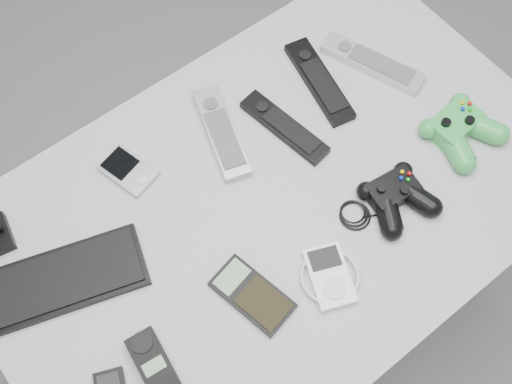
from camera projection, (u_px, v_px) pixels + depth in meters
floor at (267, 294)px, 1.84m from camera, size 3.50×3.50×0.00m
desk at (276, 212)px, 1.20m from camera, size 1.13×0.73×0.76m
pda_keyboard at (65, 279)px, 1.07m from camera, size 0.31×0.20×0.02m
pda at (128, 170)px, 1.16m from camera, size 0.09×0.12×0.02m
remote_silver_a at (221, 132)px, 1.19m from camera, size 0.12×0.22×0.02m
remote_black_a at (284, 127)px, 1.20m from camera, size 0.08×0.21×0.02m
remote_black_b at (319, 81)px, 1.25m from camera, size 0.10×0.23×0.02m
remote_silver_b at (372, 63)px, 1.27m from camera, size 0.13×0.23×0.02m
cordless_handset at (160, 377)px, 0.99m from camera, size 0.07×0.17×0.03m
calculator at (252, 295)px, 1.05m from camera, size 0.10×0.16×0.01m
mp3_player at (330, 276)px, 1.07m from camera, size 0.14×0.15×0.02m
controller_black at (396, 196)px, 1.12m from camera, size 0.24×0.17×0.04m
controller_green at (461, 128)px, 1.18m from camera, size 0.15×0.16×0.05m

